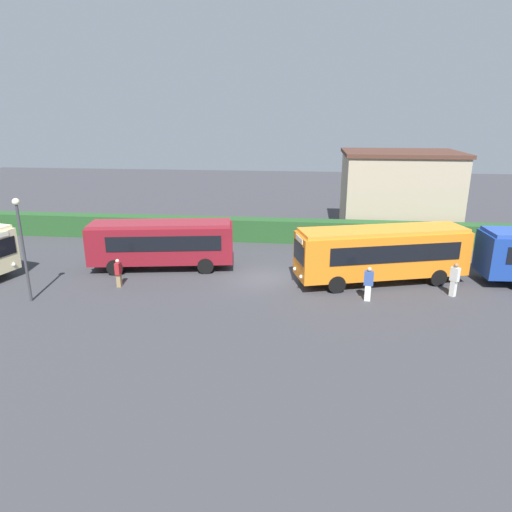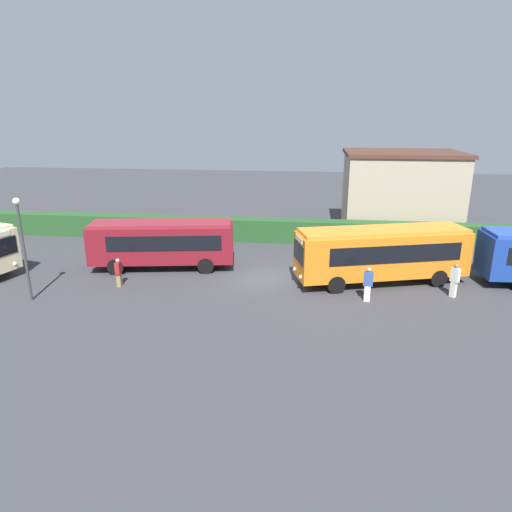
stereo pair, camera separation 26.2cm
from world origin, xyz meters
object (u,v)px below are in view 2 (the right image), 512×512
object	(u,v)px
person_center	(119,272)
person_right	(368,283)
bus_maroon	(162,242)
bus_orange	(382,252)
person_left	(6,253)
lamppost	(22,238)
person_far	(455,279)

from	to	relation	value
person_center	person_right	distance (m)	13.93
bus_maroon	person_right	bearing A→B (deg)	153.43
bus_maroon	bus_orange	xyz separation A→B (m)	(13.41, -0.95, 0.10)
person_left	lamppost	xyz separation A→B (m)	(4.60, -4.73, 2.45)
bus_maroon	lamppost	xyz separation A→B (m)	(-5.38, -5.88, 1.67)
lamppost	person_far	bearing A→B (deg)	8.11
bus_maroon	person_far	size ratio (longest dim) A/B	4.89
person_center	lamppost	xyz separation A→B (m)	(-3.84, -2.53, 2.58)
person_left	person_center	size ratio (longest dim) A/B	1.13
person_right	person_far	distance (m)	4.83
bus_maroon	person_center	size ratio (longest dim) A/B	5.58
person_left	person_far	world-z (taller)	person_far
bus_orange	person_far	size ratio (longest dim) A/B	5.39
bus_orange	bus_maroon	bearing A→B (deg)	-20.58
person_center	person_left	bearing A→B (deg)	162.24
bus_orange	person_right	bearing A→B (deg)	53.98
person_left	person_far	size ratio (longest dim) A/B	0.99
bus_orange	person_left	bearing A→B (deg)	-16.03
person_right	lamppost	xyz separation A→B (m)	(-17.76, -2.05, 2.45)
bus_orange	person_far	bearing A→B (deg)	138.21
person_center	person_far	xyz separation A→B (m)	(18.61, 0.67, 0.14)
bus_maroon	lamppost	distance (m)	8.14
person_right	person_far	xyz separation A→B (m)	(4.69, 1.16, 0.01)
person_right	lamppost	distance (m)	18.05
person_far	lamppost	distance (m)	22.81
person_left	person_right	size ratio (longest dim) A/B	0.99
person_right	person_far	bearing A→B (deg)	112.60
bus_maroon	person_far	distance (m)	17.30
person_far	bus_maroon	bearing A→B (deg)	-49.22
bus_maroon	person_center	xyz separation A→B (m)	(-1.53, -3.35, -0.91)
lamppost	bus_orange	bearing A→B (deg)	14.71
person_right	lamppost	world-z (taller)	lamppost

